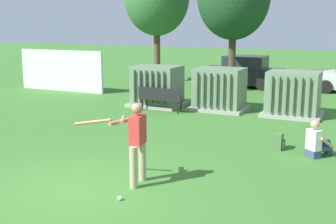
% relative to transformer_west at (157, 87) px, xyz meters
% --- Properties ---
extents(ground_plane, '(96.00, 96.00, 0.00)m').
position_rel_transformer_west_xyz_m(ground_plane, '(2.61, -8.89, -0.79)').
color(ground_plane, '#3D752D').
extents(fence_panel, '(4.80, 0.12, 2.00)m').
position_rel_transformer_west_xyz_m(fence_panel, '(-6.08, 1.61, 0.21)').
color(fence_panel, silver).
rests_on(fence_panel, ground).
extents(transformer_west, '(2.10, 1.70, 1.62)m').
position_rel_transformer_west_xyz_m(transformer_west, '(0.00, 0.00, 0.00)').
color(transformer_west, '#9E9B93').
rests_on(transformer_west, ground).
extents(transformer_mid_west, '(2.10, 1.70, 1.62)m').
position_rel_transformer_west_xyz_m(transformer_mid_west, '(2.54, 0.30, 0.00)').
color(transformer_mid_west, '#9E9B93').
rests_on(transformer_mid_west, ground).
extents(transformer_mid_east, '(2.10, 1.70, 1.62)m').
position_rel_transformer_west_xyz_m(transformer_mid_east, '(5.33, 0.34, 0.00)').
color(transformer_mid_east, '#9E9B93').
rests_on(transformer_mid_east, ground).
extents(park_bench, '(1.82, 0.48, 0.92)m').
position_rel_transformer_west_xyz_m(park_bench, '(0.62, -0.97, -0.25)').
color(park_bench, black).
rests_on(park_bench, ground).
extents(batter, '(1.61, 0.72, 1.74)m').
position_rel_transformer_west_xyz_m(batter, '(3.52, -8.12, 0.19)').
color(batter, tan).
rests_on(batter, ground).
extents(sports_ball, '(0.09, 0.09, 0.09)m').
position_rel_transformer_west_xyz_m(sports_ball, '(3.68, -9.05, -0.74)').
color(sports_ball, white).
rests_on(sports_ball, ground).
extents(seated_spectator, '(0.72, 0.76, 0.96)m').
position_rel_transformer_west_xyz_m(seated_spectator, '(6.75, -4.53, -0.41)').
color(seated_spectator, '#384C75').
rests_on(seated_spectator, ground).
extents(backpack, '(0.26, 0.32, 0.44)m').
position_rel_transformer_west_xyz_m(backpack, '(5.76, -4.25, -0.57)').
color(backpack, '#4C723F').
rests_on(backpack, ground).
extents(parked_car_leftmost, '(4.23, 1.98, 1.62)m').
position_rel_transformer_west_xyz_m(parked_car_leftmost, '(1.68, 6.76, -0.04)').
color(parked_car_leftmost, black).
rests_on(parked_car_leftmost, ground).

